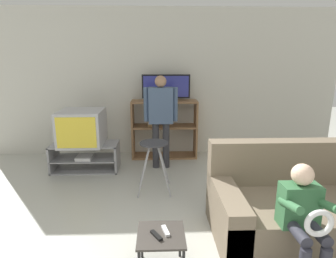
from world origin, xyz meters
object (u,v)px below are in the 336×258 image
at_px(snack_table, 161,239).
at_px(person_standing_adult, 161,114).
at_px(folding_stool, 154,151).
at_px(remote_control_white, 166,231).
at_px(couch, 307,208).
at_px(tv_stand, 86,157).
at_px(remote_control_black, 156,235).
at_px(media_shelf, 164,128).
at_px(television_main, 82,127).
at_px(television_flat, 166,88).
at_px(person_seated_child, 304,215).

distance_m(snack_table, person_standing_adult, 2.41).
relative_size(folding_stool, remote_control_white, 4.75).
bearing_deg(couch, tv_stand, 145.52).
xyz_separation_m(remote_control_black, person_standing_adult, (0.07, 2.36, 0.54)).
bearing_deg(media_shelf, remote_control_black, -92.63).
bearing_deg(media_shelf, couch, -60.29).
relative_size(remote_control_black, couch, 0.08).
height_order(tv_stand, television_main, television_main).
height_order(tv_stand, television_flat, television_flat).
xyz_separation_m(television_main, media_shelf, (1.29, 0.59, -0.17)).
bearing_deg(remote_control_white, person_seated_child, -21.35).
bearing_deg(person_standing_adult, person_seated_child, -66.29).
height_order(television_main, couch, television_main).
height_order(remote_control_white, couch, couch).
distance_m(tv_stand, television_main, 0.49).
bearing_deg(remote_control_white, couch, 2.89).
height_order(tv_stand, remote_control_black, tv_stand).
bearing_deg(tv_stand, television_flat, 24.03).
relative_size(television_flat, remote_control_black, 5.74).
bearing_deg(person_seated_child, couch, 57.90).
bearing_deg(television_flat, folding_stool, -98.29).
height_order(remote_control_black, person_seated_child, person_seated_child).
bearing_deg(remote_control_white, television_flat, 73.99).
bearing_deg(person_seated_child, snack_table, 174.60).
bearing_deg(tv_stand, remote_control_black, -63.74).
bearing_deg(television_flat, remote_control_black, -93.29).
xyz_separation_m(snack_table, remote_control_white, (0.04, 0.03, 0.06)).
bearing_deg(remote_control_white, folding_stool, 80.15).
relative_size(television_main, couch, 0.36).
height_order(television_main, snack_table, television_main).
relative_size(media_shelf, remote_control_white, 8.00).
bearing_deg(snack_table, person_standing_adult, 89.31).
bearing_deg(television_main, person_seated_child, -45.92).
relative_size(tv_stand, folding_stool, 1.52).
xyz_separation_m(tv_stand, television_main, (-0.02, -0.01, 0.49)).
bearing_deg(person_standing_adult, couch, -52.63).
bearing_deg(media_shelf, television_main, -155.36).
distance_m(television_main, remote_control_black, 2.59).
distance_m(television_flat, remote_control_black, 3.02).
distance_m(remote_control_white, couch, 1.49).
distance_m(television_flat, person_seated_child, 3.18).
relative_size(remote_control_black, person_standing_adult, 0.10).
xyz_separation_m(television_main, person_seated_child, (2.29, -2.37, -0.14)).
xyz_separation_m(snack_table, remote_control_black, (-0.04, -0.03, 0.06)).
xyz_separation_m(folding_stool, remote_control_white, (0.11, -1.45, -0.20)).
bearing_deg(folding_stool, television_flat, 81.71).
bearing_deg(remote_control_white, person_standing_adult, 76.04).
height_order(television_main, person_seated_child, television_main).
distance_m(television_main, television_flat, 1.54).
height_order(remote_control_white, person_seated_child, person_seated_child).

